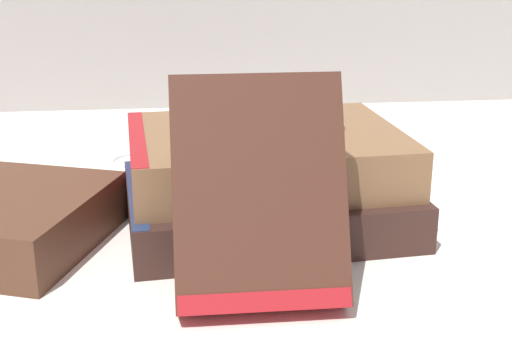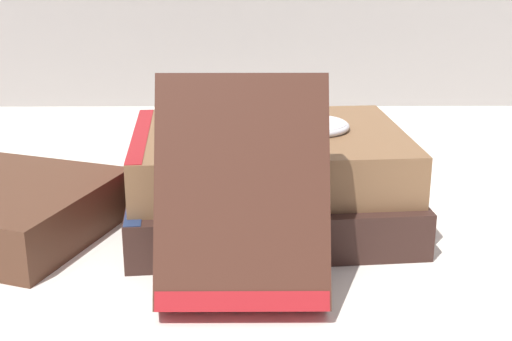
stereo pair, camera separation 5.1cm
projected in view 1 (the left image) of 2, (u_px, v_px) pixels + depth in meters
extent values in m
plane|color=silver|center=(270.00, 235.00, 0.55)|extent=(3.00, 3.00, 0.00)
cube|color=#331E19|center=(268.00, 204.00, 0.57)|extent=(0.23, 0.18, 0.04)
cube|color=navy|center=(137.00, 214.00, 0.55)|extent=(0.03, 0.16, 0.04)
cube|color=brown|center=(265.00, 155.00, 0.57)|extent=(0.22, 0.18, 0.04)
cube|color=maroon|center=(138.00, 162.00, 0.55)|extent=(0.02, 0.16, 0.04)
cube|color=#422319|center=(259.00, 192.00, 0.44)|extent=(0.11, 0.08, 0.14)
cube|color=maroon|center=(263.00, 300.00, 0.43)|extent=(0.10, 0.03, 0.02)
cylinder|color=silver|center=(310.00, 125.00, 0.57)|extent=(0.05, 0.05, 0.01)
torus|color=silver|center=(310.00, 125.00, 0.57)|extent=(0.06, 0.06, 0.01)
sphere|color=silver|center=(304.00, 116.00, 0.59)|extent=(0.01, 0.01, 0.01)
torus|color=#ADADB2|center=(133.00, 160.00, 0.73)|extent=(0.05, 0.05, 0.00)
torus|color=#ADADB2|center=(184.00, 160.00, 0.73)|extent=(0.05, 0.05, 0.00)
cylinder|color=#ADADB2|center=(158.00, 160.00, 0.73)|extent=(0.01, 0.01, 0.00)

